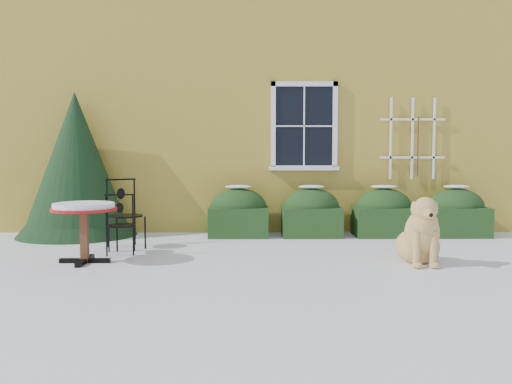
{
  "coord_description": "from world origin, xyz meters",
  "views": [
    {
      "loc": [
        -0.07,
        -7.58,
        1.52
      ],
      "look_at": [
        0.0,
        1.0,
        0.9
      ],
      "focal_mm": 40.0,
      "sensor_mm": 36.0,
      "label": 1
    }
  ],
  "objects_px": {
    "evergreen_shrub": "(76,178)",
    "dog": "(421,236)",
    "bistro_table": "(84,213)",
    "patio_chair_near": "(120,224)",
    "patio_chair_far": "(125,213)"
  },
  "relations": [
    {
      "from": "evergreen_shrub",
      "to": "bistro_table",
      "type": "distance_m",
      "value": 2.72
    },
    {
      "from": "bistro_table",
      "to": "patio_chair_far",
      "type": "height_order",
      "value": "patio_chair_far"
    },
    {
      "from": "evergreen_shrub",
      "to": "patio_chair_far",
      "type": "relative_size",
      "value": 2.38
    },
    {
      "from": "evergreen_shrub",
      "to": "dog",
      "type": "distance_m",
      "value": 6.07
    },
    {
      "from": "patio_chair_far",
      "to": "dog",
      "type": "relative_size",
      "value": 1.03
    },
    {
      "from": "bistro_table",
      "to": "patio_chair_near",
      "type": "relative_size",
      "value": 0.98
    },
    {
      "from": "bistro_table",
      "to": "evergreen_shrub",
      "type": "bearing_deg",
      "value": 108.99
    },
    {
      "from": "evergreen_shrub",
      "to": "patio_chair_near",
      "type": "distance_m",
      "value": 2.34
    },
    {
      "from": "patio_chair_near",
      "to": "patio_chair_far",
      "type": "height_order",
      "value": "patio_chair_far"
    },
    {
      "from": "patio_chair_far",
      "to": "evergreen_shrub",
      "type": "bearing_deg",
      "value": 99.36
    },
    {
      "from": "bistro_table",
      "to": "patio_chair_near",
      "type": "xyz_separation_m",
      "value": [
        0.34,
        0.64,
        -0.23
      ]
    },
    {
      "from": "patio_chair_far",
      "to": "bistro_table",
      "type": "bearing_deg",
      "value": -134.69
    },
    {
      "from": "patio_chair_near",
      "to": "dog",
      "type": "relative_size",
      "value": 0.86
    },
    {
      "from": "evergreen_shrub",
      "to": "dog",
      "type": "xyz_separation_m",
      "value": [
        5.41,
        -2.68,
        -0.65
      ]
    },
    {
      "from": "evergreen_shrub",
      "to": "patio_chair_far",
      "type": "height_order",
      "value": "evergreen_shrub"
    }
  ]
}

